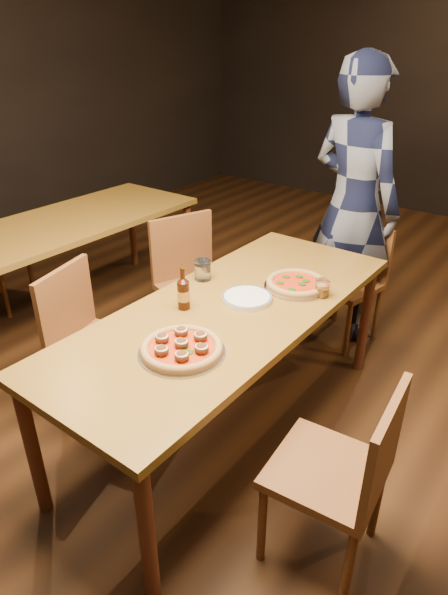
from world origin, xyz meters
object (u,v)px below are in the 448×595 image
Objects in this scene: pizza_meatball at (182,348)px; beer_bottle at (184,294)px; water_glass at (203,270)px; diner at (353,205)px; chair_main_sw at (198,289)px; amber_glass at (322,288)px; chair_end at (346,284)px; pizza_margherita at (296,284)px; chair_main_nw at (102,345)px; plate_stack at (247,298)px; chair_main_e at (327,470)px; table_main at (230,319)px; table_left at (65,230)px.

pizza_meatball is 0.38m from beer_bottle.
diner reaches higher than water_glass.
chair_main_sw is 10.62× the size of amber_glass.
amber_glass is at bearing -64.06° from chair_end.
chair_end reaches higher than pizza_margherita.
diner is (0.61, 0.87, 0.45)m from chair_main_sw.
chair_main_sw is at bearing 172.58° from pizza_margherita.
chair_main_nw reaches higher than amber_glass.
pizza_meatball is 0.83m from amber_glass.
amber_glass reaches higher than plate_stack.
plate_stack is 2.75× the size of amber_glass.
chair_main_nw is 1.84m from diner.
plate_stack is (0.64, 0.42, 0.31)m from chair_main_nw.
pizza_margherita is 0.61m from beer_bottle.
pizza_meatball is (0.68, -0.91, 0.30)m from chair_main_sw.
plate_stack is at bearing -72.50° from chair_main_nw.
chair_main_e is at bearing -26.79° from water_glass.
water_glass is (-0.45, -0.22, 0.03)m from pizza_margherita.
diner reaches higher than table_main.
table_main is 1.37m from diner.
plate_stack is 2.25× the size of water_glass.
chair_main_e is at bearing -107.65° from chair_main_nw.
chair_end reaches higher than table_main.
chair_main_sw is 1.08× the size of chair_main_e.
chair_main_sw is at bearing 134.15° from water_glass.
pizza_meatball is at bearing -57.66° from water_glass.
diner is at bearing -14.81° from chair_main_sw.
beer_bottle reaches higher than water_glass.
plate_stack is 0.32m from beer_bottle.
plate_stack is at bearing 52.54° from beer_bottle.
water_glass reaches higher than chair_end.
amber_glass is (0.92, 0.68, 0.34)m from chair_main_nw.
water_glass reaches higher than table_main.
diner is (0.01, 1.35, 0.25)m from table_main.
pizza_meatball is at bearing -105.43° from amber_glass.
chair_main_sw is 2.82× the size of pizza_margherita.
plate_stack reaches higher than table_left.
amber_glass is at bearing -69.05° from chair_main_nw.
chair_main_sw reaches higher than pizza_margherita.
diner reaches higher than table_left.
plate_stack is at bearing -9.47° from water_glass.
pizza_meatball reaches higher than table_left.
amber_glass reaches higher than pizza_margherita.
water_glass is at bearing -98.45° from chair_end.
chair_main_e is at bearing -51.77° from pizza_margherita.
chair_main_e is at bearing 128.34° from diner.
pizza_meatball is 4.04× the size of amber_glass.
chair_main_sw is (-0.61, 0.47, -0.20)m from table_main.
chair_end reaches higher than plate_stack.
chair_main_nw is 1.03× the size of chair_main_e.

